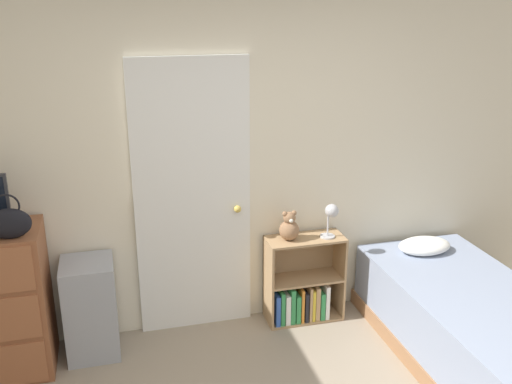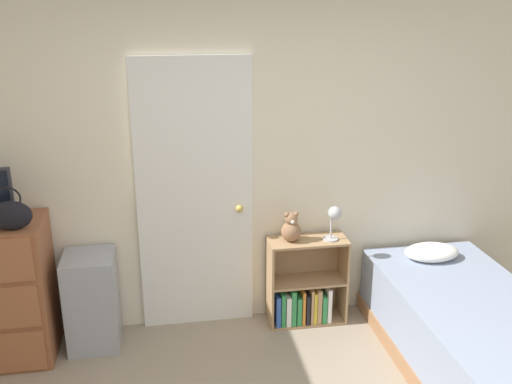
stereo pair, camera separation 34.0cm
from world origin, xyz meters
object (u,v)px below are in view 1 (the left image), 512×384
object	(u,v)px
handbag	(9,223)
storage_bin	(91,308)
bed	(473,327)
desk_lamp	(331,214)
teddy_bear	(289,227)
bookshelf	(301,290)

from	to	relation	value
handbag	storage_bin	xyz separation A→B (m)	(0.41, 0.21, -0.78)
handbag	bed	world-z (taller)	handbag
storage_bin	bed	world-z (taller)	storage_bin
handbag	desk_lamp	world-z (taller)	handbag
handbag	teddy_bear	size ratio (longest dim) A/B	1.25
bed	handbag	bearing A→B (deg)	169.00
storage_bin	desk_lamp	xyz separation A→B (m)	(1.81, 0.02, 0.53)
bookshelf	teddy_bear	distance (m)	0.56
storage_bin	bed	bearing A→B (deg)	-17.14
desk_lamp	bed	distance (m)	1.27
teddy_bear	bed	bearing A→B (deg)	-38.12
bookshelf	handbag	bearing A→B (deg)	-172.42
handbag	desk_lamp	bearing A→B (deg)	5.89
handbag	desk_lamp	xyz separation A→B (m)	(2.22, 0.23, -0.25)
handbag	bookshelf	size ratio (longest dim) A/B	0.42
handbag	storage_bin	bearing A→B (deg)	27.14
bookshelf	desk_lamp	xyz separation A→B (m)	(0.21, -0.04, 0.64)
bookshelf	teddy_bear	size ratio (longest dim) A/B	2.97
desk_lamp	bed	bearing A→B (deg)	-46.76
handbag	teddy_bear	world-z (taller)	handbag
handbag	desk_lamp	size ratio (longest dim) A/B	1.08
desk_lamp	bed	world-z (taller)	desk_lamp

